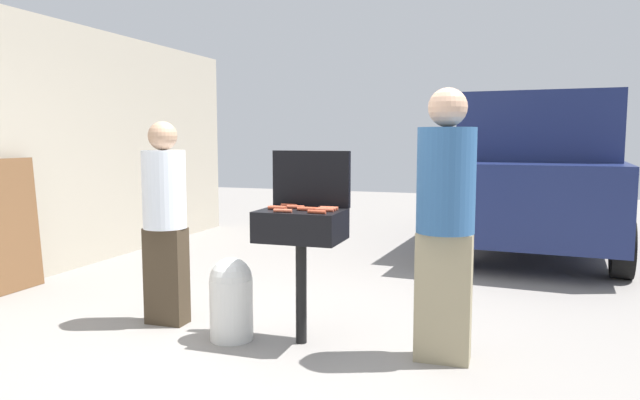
{
  "coord_description": "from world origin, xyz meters",
  "views": [
    {
      "loc": [
        1.66,
        -3.77,
        1.49
      ],
      "look_at": [
        0.2,
        0.62,
        1.0
      ],
      "focal_mm": 32.85,
      "sensor_mm": 36.0,
      "label": 1
    }
  ],
  "objects_px": {
    "hot_dog_4": "(317,212)",
    "propane_tank": "(231,297)",
    "hot_dog_10": "(329,208)",
    "hot_dog_9": "(310,209)",
    "hot_dog_1": "(277,208)",
    "hot_dog_0": "(327,209)",
    "hot_dog_5": "(306,209)",
    "bbq_grill": "(301,231)",
    "hot_dog_6": "(324,210)",
    "parked_minivan": "(540,173)",
    "hot_dog_8": "(278,207)",
    "hot_dog_3": "(296,207)",
    "hot_dog_2": "(289,205)",
    "person_right": "(445,215)",
    "hot_dog_7": "(283,211)",
    "leaning_board": "(1,227)",
    "person_left": "(165,215)"
  },
  "relations": [
    {
      "from": "hot_dog_4",
      "to": "propane_tank",
      "type": "bearing_deg",
      "value": 175.29
    },
    {
      "from": "hot_dog_10",
      "to": "hot_dog_9",
      "type": "bearing_deg",
      "value": -148.09
    },
    {
      "from": "hot_dog_10",
      "to": "hot_dog_1",
      "type": "bearing_deg",
      "value": -163.56
    },
    {
      "from": "hot_dog_0",
      "to": "hot_dog_5",
      "type": "xyz_separation_m",
      "value": [
        -0.14,
        -0.05,
        0.0
      ]
    },
    {
      "from": "hot_dog_10",
      "to": "bbq_grill",
      "type": "bearing_deg",
      "value": -157.83
    },
    {
      "from": "hot_dog_6",
      "to": "parked_minivan",
      "type": "height_order",
      "value": "parked_minivan"
    },
    {
      "from": "hot_dog_5",
      "to": "hot_dog_8",
      "type": "bearing_deg",
      "value": 172.84
    },
    {
      "from": "hot_dog_4",
      "to": "hot_dog_10",
      "type": "xyz_separation_m",
      "value": [
        0.02,
        0.23,
        0.0
      ]
    },
    {
      "from": "hot_dog_0",
      "to": "parked_minivan",
      "type": "relative_size",
      "value": 0.03
    },
    {
      "from": "hot_dog_1",
      "to": "hot_dog_6",
      "type": "distance_m",
      "value": 0.36
    },
    {
      "from": "hot_dog_3",
      "to": "hot_dog_6",
      "type": "xyz_separation_m",
      "value": [
        0.25,
        -0.1,
        0.0
      ]
    },
    {
      "from": "hot_dog_3",
      "to": "hot_dog_1",
      "type": "bearing_deg",
      "value": -139.85
    },
    {
      "from": "hot_dog_6",
      "to": "hot_dog_9",
      "type": "xyz_separation_m",
      "value": [
        -0.12,
        0.04,
        0.0
      ]
    },
    {
      "from": "hot_dog_1",
      "to": "hot_dog_0",
      "type": "bearing_deg",
      "value": 8.74
    },
    {
      "from": "hot_dog_4",
      "to": "hot_dog_5",
      "type": "xyz_separation_m",
      "value": [
        -0.12,
        0.12,
        0.0
      ]
    },
    {
      "from": "parked_minivan",
      "to": "hot_dog_1",
      "type": "bearing_deg",
      "value": 70.85
    },
    {
      "from": "hot_dog_2",
      "to": "person_right",
      "type": "xyz_separation_m",
      "value": [
        1.16,
        -0.15,
        -0.01
      ]
    },
    {
      "from": "propane_tank",
      "to": "hot_dog_7",
      "type": "bearing_deg",
      "value": -8.65
    },
    {
      "from": "bbq_grill",
      "to": "hot_dog_6",
      "type": "bearing_deg",
      "value": -10.99
    },
    {
      "from": "bbq_grill",
      "to": "hot_dog_8",
      "type": "xyz_separation_m",
      "value": [
        -0.17,
        -0.0,
        0.16
      ]
    },
    {
      "from": "hot_dog_2",
      "to": "hot_dog_3",
      "type": "distance_m",
      "value": 0.11
    },
    {
      "from": "hot_dog_1",
      "to": "hot_dog_3",
      "type": "xyz_separation_m",
      "value": [
        0.11,
        0.09,
        0.0
      ]
    },
    {
      "from": "hot_dog_6",
      "to": "hot_dog_10",
      "type": "distance_m",
      "value": 0.11
    },
    {
      "from": "hot_dog_6",
      "to": "hot_dog_10",
      "type": "height_order",
      "value": "same"
    },
    {
      "from": "hot_dog_3",
      "to": "hot_dog_8",
      "type": "distance_m",
      "value": 0.13
    },
    {
      "from": "hot_dog_3",
      "to": "leaning_board",
      "type": "xyz_separation_m",
      "value": [
        -3.1,
        0.28,
        -0.34
      ]
    },
    {
      "from": "hot_dog_5",
      "to": "leaning_board",
      "type": "height_order",
      "value": "leaning_board"
    },
    {
      "from": "hot_dog_5",
      "to": "parked_minivan",
      "type": "xyz_separation_m",
      "value": [
        1.71,
        4.5,
        0.03
      ]
    },
    {
      "from": "hot_dog_3",
      "to": "hot_dog_8",
      "type": "relative_size",
      "value": 1.0
    },
    {
      "from": "hot_dog_6",
      "to": "leaning_board",
      "type": "xyz_separation_m",
      "value": [
        -3.36,
        0.38,
        -0.34
      ]
    },
    {
      "from": "propane_tank",
      "to": "person_left",
      "type": "relative_size",
      "value": 0.38
    },
    {
      "from": "hot_dog_0",
      "to": "hot_dog_1",
      "type": "bearing_deg",
      "value": -171.26
    },
    {
      "from": "hot_dog_5",
      "to": "person_right",
      "type": "distance_m",
      "value": 0.97
    },
    {
      "from": "hot_dog_6",
      "to": "propane_tank",
      "type": "xyz_separation_m",
      "value": [
        -0.71,
        -0.06,
        -0.67
      ]
    },
    {
      "from": "person_left",
      "to": "person_right",
      "type": "height_order",
      "value": "person_right"
    },
    {
      "from": "bbq_grill",
      "to": "hot_dog_7",
      "type": "xyz_separation_m",
      "value": [
        -0.07,
        -0.16,
        0.16
      ]
    },
    {
      "from": "bbq_grill",
      "to": "hot_dog_0",
      "type": "distance_m",
      "value": 0.25
    },
    {
      "from": "hot_dog_6",
      "to": "hot_dog_10",
      "type": "relative_size",
      "value": 1.0
    },
    {
      "from": "hot_dog_2",
      "to": "propane_tank",
      "type": "bearing_deg",
      "value": -147.88
    },
    {
      "from": "hot_dog_3",
      "to": "hot_dog_10",
      "type": "distance_m",
      "value": 0.25
    },
    {
      "from": "hot_dog_6",
      "to": "propane_tank",
      "type": "height_order",
      "value": "hot_dog_6"
    },
    {
      "from": "hot_dog_4",
      "to": "hot_dog_9",
      "type": "distance_m",
      "value": 0.19
    },
    {
      "from": "propane_tank",
      "to": "parked_minivan",
      "type": "height_order",
      "value": "parked_minivan"
    },
    {
      "from": "hot_dog_0",
      "to": "hot_dog_6",
      "type": "height_order",
      "value": "same"
    },
    {
      "from": "bbq_grill",
      "to": "person_left",
      "type": "bearing_deg",
      "value": 175.93
    },
    {
      "from": "propane_tank",
      "to": "hot_dog_1",
      "type": "bearing_deg",
      "value": 10.76
    },
    {
      "from": "hot_dog_5",
      "to": "hot_dog_1",
      "type": "bearing_deg",
      "value": -179.51
    },
    {
      "from": "hot_dog_9",
      "to": "person_left",
      "type": "relative_size",
      "value": 0.08
    },
    {
      "from": "hot_dog_0",
      "to": "hot_dog_9",
      "type": "distance_m",
      "value": 0.12
    },
    {
      "from": "hot_dog_3",
      "to": "propane_tank",
      "type": "xyz_separation_m",
      "value": [
        -0.45,
        -0.16,
        -0.67
      ]
    }
  ]
}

